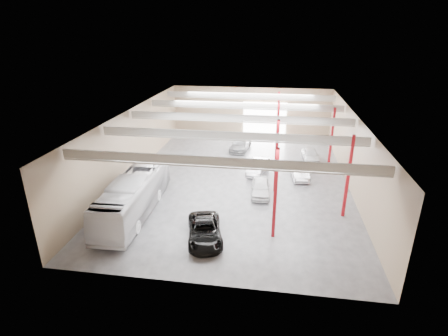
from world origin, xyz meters
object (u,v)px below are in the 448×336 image
(coach_bus, at_px, (134,194))
(car_row_b, at_px, (258,167))
(car_right_far, at_px, (311,155))
(black_sedan, at_px, (205,231))
(car_right_near, at_px, (299,171))
(car_row_c, at_px, (241,144))
(car_row_a, at_px, (261,187))

(coach_bus, distance_m, car_row_b, 14.14)
(coach_bus, bearing_deg, car_right_far, 41.89)
(black_sedan, distance_m, car_right_near, 14.86)
(car_row_c, bearing_deg, car_row_a, -69.17)
(black_sedan, bearing_deg, car_row_a, 52.10)
(car_row_a, bearing_deg, coach_bus, -156.99)
(car_row_b, bearing_deg, car_row_a, -71.59)
(coach_bus, xyz_separation_m, car_right_far, (15.60, 14.89, -0.94))
(coach_bus, height_order, car_right_far, coach_bus)
(car_row_a, relative_size, car_right_far, 0.98)
(black_sedan, xyz_separation_m, car_right_far, (9.00, 18.07, 0.01))
(coach_bus, xyz_separation_m, car_row_b, (9.74, 10.20, -0.95))
(coach_bus, bearing_deg, car_row_c, 66.59)
(car_row_b, bearing_deg, black_sedan, -90.63)
(car_row_c, xyz_separation_m, car_right_far, (8.56, -2.85, -0.01))
(coach_bus, height_order, car_right_near, coach_bus)
(car_row_a, height_order, car_row_b, car_row_b)
(coach_bus, height_order, car_row_a, coach_bus)
(coach_bus, relative_size, car_right_far, 2.77)
(car_right_far, bearing_deg, car_right_near, -111.43)
(car_right_near, relative_size, car_right_far, 1.02)
(black_sedan, distance_m, car_row_a, 8.96)
(car_row_b, xyz_separation_m, car_right_far, (5.86, 4.69, 0.01))
(car_row_a, relative_size, car_row_c, 0.82)
(black_sedan, height_order, car_row_c, car_row_c)
(car_row_a, bearing_deg, black_sedan, -117.12)
(coach_bus, distance_m, car_right_near, 17.09)
(car_row_b, xyz_separation_m, car_right_near, (4.30, -0.51, 0.00))
(car_row_a, distance_m, car_row_c, 13.14)
(coach_bus, bearing_deg, car_right_near, 32.84)
(car_row_a, xyz_separation_m, car_row_c, (-3.23, 12.74, 0.03))
(car_row_b, bearing_deg, car_right_far, 51.26)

